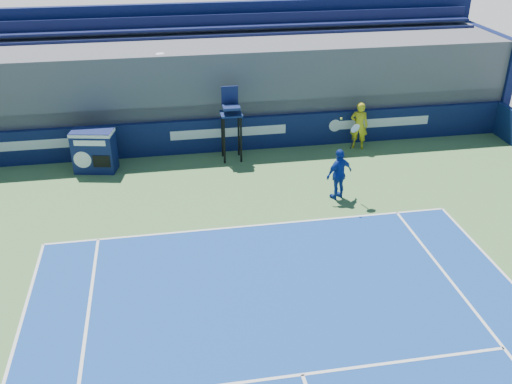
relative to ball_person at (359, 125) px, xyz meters
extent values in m
imported|color=gold|center=(0.00, 0.00, 0.00)|extent=(0.72, 0.61, 1.69)
cube|color=white|center=(-4.51, -4.64, -0.84)|extent=(10.97, 0.07, 0.00)
cube|color=white|center=(-4.51, -10.13, -0.84)|extent=(8.23, 0.07, 0.00)
cube|color=#0B1641|center=(-4.51, 0.57, -0.26)|extent=(20.40, 0.20, 1.20)
cube|color=white|center=(-10.51, 0.47, -0.14)|extent=(3.20, 0.01, 0.32)
cube|color=white|center=(-4.51, 0.47, -0.14)|extent=(4.00, 0.01, 0.32)
cube|color=white|center=(0.99, 0.47, -0.14)|extent=(3.60, 0.01, 0.32)
cylinder|color=white|center=(-0.71, 0.47, -0.14)|extent=(0.44, 0.01, 0.44)
cube|color=#0F194B|center=(-8.96, -0.33, -0.16)|extent=(1.41, 0.95, 1.40)
cube|color=white|center=(-8.96, -0.33, 0.47)|extent=(1.44, 0.97, 0.10)
cylinder|color=white|center=(-9.32, -0.62, -0.31)|extent=(0.55, 0.13, 0.56)
cube|color=black|center=(-8.73, -0.74, -0.36)|extent=(0.54, 0.13, 0.40)
cube|color=white|center=(-9.03, -0.68, 0.26)|extent=(0.98, 0.21, 0.18)
cylinder|color=black|center=(-4.78, -0.47, -0.06)|extent=(0.07, 0.07, 1.60)
cylinder|color=black|center=(-4.22, -0.47, -0.06)|extent=(0.07, 0.07, 1.60)
cylinder|color=black|center=(-4.78, 0.09, -0.06)|extent=(0.07, 0.07, 1.60)
cylinder|color=black|center=(-4.22, 0.09, -0.06)|extent=(0.07, 0.07, 1.60)
cube|color=#0F1E4C|center=(-4.50, -0.19, 0.77)|extent=(0.70, 0.70, 0.06)
cube|color=#152150|center=(-4.50, -0.29, 1.02)|extent=(0.55, 0.45, 0.08)
cube|color=#121A45|center=(-4.50, 0.07, 1.32)|extent=(0.55, 0.06, 0.60)
imported|color=#123196|center=(-1.79, -3.47, -0.07)|extent=(0.98, 0.72, 1.55)
cylinder|color=black|center=(-1.44, -3.40, 0.84)|extent=(0.08, 0.16, 0.39)
torus|color=silver|center=(-1.42, -3.47, 1.32)|extent=(0.32, 0.20, 0.29)
cylinder|color=silver|center=(-1.42, -3.47, 1.32)|extent=(0.26, 0.16, 0.24)
sphere|color=#BFD22E|center=(-1.90, -3.61, 1.69)|extent=(0.07, 0.07, 0.07)
cube|color=#55555B|center=(-4.51, 2.47, 0.83)|extent=(20.40, 3.60, 3.38)
cube|color=#55555B|center=(-4.51, 1.12, 0.62)|extent=(20.40, 0.90, 0.55)
cube|color=#121945|center=(-4.51, 1.02, 1.09)|extent=(20.00, 0.45, 0.08)
cube|color=#121945|center=(-4.51, 1.27, 1.29)|extent=(20.00, 0.06, 0.45)
cube|color=#55555B|center=(-4.51, 2.02, 1.17)|extent=(20.40, 0.90, 0.55)
cube|color=#121945|center=(-4.51, 1.92, 1.64)|extent=(20.00, 0.45, 0.08)
cube|color=#121945|center=(-4.51, 2.17, 1.84)|extent=(20.00, 0.06, 0.45)
cube|color=#55555B|center=(-4.51, 2.92, 1.72)|extent=(20.40, 0.90, 0.55)
cube|color=#121945|center=(-4.51, 2.82, 2.19)|extent=(20.00, 0.45, 0.08)
cube|color=#121945|center=(-4.51, 3.07, 2.39)|extent=(20.00, 0.06, 0.45)
cube|color=#55555B|center=(-4.51, 3.82, 2.27)|extent=(20.40, 0.90, 0.55)
cube|color=#121945|center=(-4.51, 3.72, 2.74)|extent=(20.00, 0.45, 0.08)
cube|color=#121945|center=(-4.51, 3.97, 2.94)|extent=(20.00, 0.06, 0.45)
cube|color=#0C1647|center=(-4.51, 4.42, 1.34)|extent=(20.80, 0.30, 4.40)
cube|color=#0C1647|center=(5.84, 2.47, 0.84)|extent=(0.30, 3.90, 3.40)
imported|color=white|center=(-6.63, 1.07, 1.73)|extent=(1.19, 0.88, 1.64)
imported|color=teal|center=(-2.32, 1.07, 1.71)|extent=(0.97, 0.48, 1.59)
imported|color=black|center=(2.55, 1.07, 1.70)|extent=(0.65, 0.50, 1.57)
camera|label=1|loc=(-6.71, -17.72, 7.17)|focal=40.00mm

